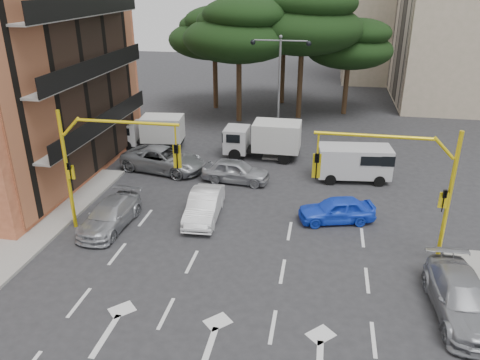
# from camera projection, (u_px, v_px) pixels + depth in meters

# --- Properties ---
(ground) EXTENTS (120.00, 120.00, 0.00)m
(ground) POSITION_uv_depth(u_px,v_px,m) (236.00, 266.00, 20.23)
(ground) COLOR #28282B
(ground) RESTS_ON ground
(median_strip) EXTENTS (1.40, 6.00, 0.15)m
(median_strip) POSITION_uv_depth(u_px,v_px,m) (277.00, 145.00, 34.62)
(median_strip) COLOR gray
(median_strip) RESTS_ON ground
(apartment_beige_far) EXTENTS (16.20, 12.15, 16.70)m
(apartment_beige_far) POSITION_uv_depth(u_px,v_px,m) (417.00, 6.00, 54.40)
(apartment_beige_far) COLOR tan
(apartment_beige_far) RESTS_ON ground
(pine_left_near) EXTENTS (9.15, 9.15, 10.23)m
(pine_left_near) POSITION_uv_depth(u_px,v_px,m) (240.00, 30.00, 37.64)
(pine_left_near) COLOR #382616
(pine_left_near) RESTS_ON ground
(pine_center) EXTENTS (9.98, 9.98, 11.16)m
(pine_center) POSITION_uv_depth(u_px,v_px,m) (304.00, 19.00, 38.34)
(pine_center) COLOR #382616
(pine_center) RESTS_ON ground
(pine_left_far) EXTENTS (8.32, 8.32, 9.30)m
(pine_left_far) POSITION_uv_depth(u_px,v_px,m) (215.00, 33.00, 42.03)
(pine_left_far) COLOR #382616
(pine_left_far) RESTS_ON ground
(pine_right) EXTENTS (7.49, 7.49, 8.37)m
(pine_right) POSITION_uv_depth(u_px,v_px,m) (350.00, 44.00, 40.30)
(pine_right) COLOR #382616
(pine_right) RESTS_ON ground
(pine_back) EXTENTS (9.15, 9.15, 10.23)m
(pine_back) POSITION_uv_depth(u_px,v_px,m) (285.00, 23.00, 43.45)
(pine_back) COLOR #382616
(pine_back) RESTS_ON ground
(signal_mast_right) EXTENTS (5.79, 0.37, 6.00)m
(signal_mast_right) POSITION_uv_depth(u_px,v_px,m) (407.00, 178.00, 19.34)
(signal_mast_right) COLOR yellow
(signal_mast_right) RESTS_ON ground
(signal_mast_left) EXTENTS (5.79, 0.37, 6.00)m
(signal_mast_left) POSITION_uv_depth(u_px,v_px,m) (100.00, 156.00, 21.60)
(signal_mast_left) COLOR yellow
(signal_mast_left) RESTS_ON ground
(street_lamp_center) EXTENTS (4.16, 0.36, 7.77)m
(street_lamp_center) POSITION_uv_depth(u_px,v_px,m) (280.00, 72.00, 32.48)
(street_lamp_center) COLOR slate
(street_lamp_center) RESTS_ON median_strip
(car_white_hatch) EXTENTS (1.74, 4.37, 1.41)m
(car_white_hatch) POSITION_uv_depth(u_px,v_px,m) (204.00, 206.00, 24.02)
(car_white_hatch) COLOR silver
(car_white_hatch) RESTS_ON ground
(car_blue_compact) EXTENTS (4.12, 2.51, 1.31)m
(car_blue_compact) POSITION_uv_depth(u_px,v_px,m) (337.00, 210.00, 23.73)
(car_blue_compact) COLOR blue
(car_blue_compact) RESTS_ON ground
(car_silver_wagon) EXTENTS (2.04, 4.59, 1.31)m
(car_silver_wagon) POSITION_uv_depth(u_px,v_px,m) (110.00, 215.00, 23.18)
(car_silver_wagon) COLOR #A3A5AB
(car_silver_wagon) RESTS_ON ground
(car_silver_cross_a) EXTENTS (5.85, 3.57, 1.52)m
(car_silver_cross_a) POSITION_uv_depth(u_px,v_px,m) (164.00, 159.00, 29.99)
(car_silver_cross_a) COLOR gray
(car_silver_cross_a) RESTS_ON ground
(car_silver_cross_b) EXTENTS (4.24, 1.99, 1.40)m
(car_silver_cross_b) POSITION_uv_depth(u_px,v_px,m) (236.00, 171.00, 28.35)
(car_silver_cross_b) COLOR #A3A6AC
(car_silver_cross_b) RESTS_ON ground
(car_silver_parked) EXTENTS (2.27, 5.06, 1.44)m
(car_silver_parked) POSITION_uv_depth(u_px,v_px,m) (462.00, 298.00, 17.08)
(car_silver_parked) COLOR gray
(car_silver_parked) RESTS_ON ground
(van_white) EXTENTS (4.53, 2.43, 2.17)m
(van_white) POSITION_uv_depth(u_px,v_px,m) (354.00, 163.00, 28.49)
(van_white) COLOR silver
(van_white) RESTS_ON ground
(box_truck_a) EXTENTS (5.00, 2.53, 2.37)m
(box_truck_a) POSITION_uv_depth(u_px,v_px,m) (151.00, 132.00, 33.88)
(box_truck_a) COLOR white
(box_truck_a) RESTS_ON ground
(box_truck_b) EXTENTS (5.25, 2.25, 2.57)m
(box_truck_b) POSITION_uv_depth(u_px,v_px,m) (263.00, 140.00, 31.92)
(box_truck_b) COLOR silver
(box_truck_b) RESTS_ON ground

